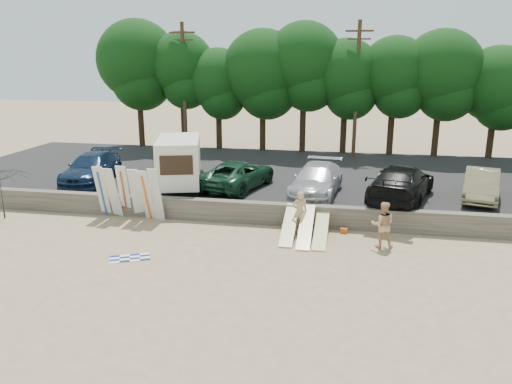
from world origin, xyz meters
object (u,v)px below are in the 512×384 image
cooler (286,229)px  car_2 (317,180)px  car_1 (238,174)px  beachgoer_a (300,212)px  car_3 (401,183)px  car_4 (481,185)px  beach_umbrella (3,194)px  box_trailer (179,161)px  car_0 (92,168)px  beachgoer_b (383,225)px

cooler → car_2: bearing=73.4°
car_1 → beachgoer_a: bearing=145.6°
cooler → car_3: bearing=33.5°
car_2 → car_4: size_ratio=1.20×
beach_umbrella → box_trailer: bearing=30.1°
car_0 → box_trailer: bearing=-13.7°
car_4 → beachgoer_b: (-4.93, -5.54, -0.47)m
beachgoer_a → cooler: size_ratio=4.88×
box_trailer → car_2: 7.15m
car_3 → box_trailer: bearing=16.1°
cooler → beachgoer_a: bearing=8.9°
car_4 → car_1: bearing=-165.8°
beachgoer_b → box_trailer: bearing=-28.1°
beachgoer_b → cooler: size_ratio=5.00×
car_4 → beachgoer_b: size_ratio=2.31×
car_3 → car_4: bearing=-150.1°
car_2 → beach_umbrella: beach_umbrella is taller
car_0 → car_4: 20.35m
car_4 → beachgoer_b: 7.43m
car_3 → beach_umbrella: size_ratio=2.20×
car_3 → car_0: bearing=13.9°
car_2 → car_4: 7.94m
car_2 → beachgoer_b: car_2 is taller
car_1 → car_3: (8.22, -0.85, 0.14)m
box_trailer → car_3: 11.18m
box_trailer → beach_umbrella: size_ratio=1.70×
car_1 → car_4: bearing=-164.8°
car_2 → beachgoer_a: car_2 is taller
car_1 → car_2: 4.21m
car_0 → car_4: size_ratio=1.20×
beachgoer_b → beach_umbrella: 17.33m
beachgoer_b → beach_umbrella: beach_umbrella is taller
car_1 → beach_umbrella: 11.34m
car_0 → beach_umbrella: 5.22m
beach_umbrella → car_4: bearing=12.8°
car_0 → car_4: (20.35, 0.21, -0.04)m
car_2 → car_1: bearing=177.7°
car_4 → beach_umbrella: bearing=-153.3°
box_trailer → beach_umbrella: box_trailer is taller
cooler → beach_umbrella: 13.37m
car_0 → car_1: bearing=-5.7°
car_0 → car_1: size_ratio=1.01×
beachgoer_b → cooler: 4.22m
car_3 → car_4: car_3 is taller
car_4 → beachgoer_b: car_4 is taller
box_trailer → car_1: (2.94, 0.80, -0.77)m
car_2 → car_4: car_2 is taller
box_trailer → cooler: bearing=-46.7°
car_3 → beachgoer_a: size_ratio=3.20×
box_trailer → car_2: box_trailer is taller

